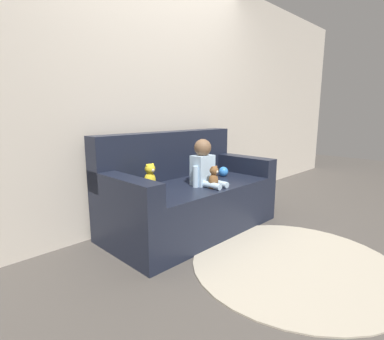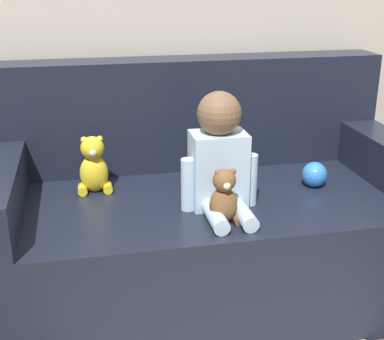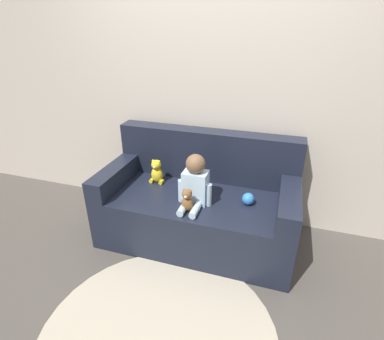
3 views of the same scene
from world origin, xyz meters
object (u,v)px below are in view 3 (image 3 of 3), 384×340
couch (199,204)px  teddy_bear_brown (188,201)px  plush_toy_side (157,172)px  person_baby (195,183)px  toy_ball (248,199)px

couch → teddy_bear_brown: bearing=-89.3°
couch → plush_toy_side: size_ratio=7.42×
person_baby → plush_toy_side: size_ratio=1.87×
couch → person_baby: couch is taller
person_baby → toy_ball: 0.45m
toy_ball → teddy_bear_brown: bearing=-150.7°
person_baby → toy_ball: size_ratio=4.22×
couch → plush_toy_side: 0.48m
couch → teddy_bear_brown: 0.40m
teddy_bear_brown → plush_toy_side: plush_toy_side is taller
teddy_bear_brown → couch: bearing=90.7°
person_baby → teddy_bear_brown: size_ratio=2.13×
person_baby → toy_ball: person_baby is taller
plush_toy_side → toy_ball: bearing=-8.3°
toy_ball → couch: bearing=169.1°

